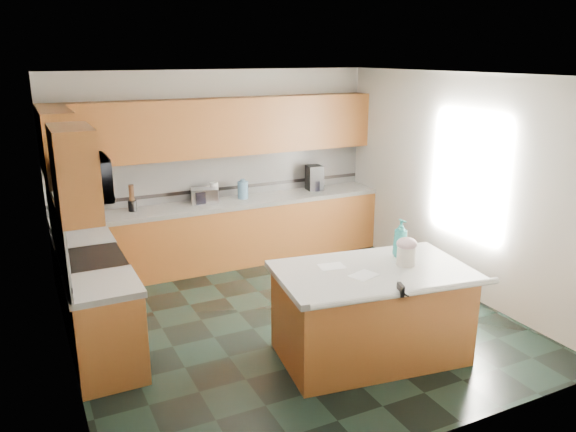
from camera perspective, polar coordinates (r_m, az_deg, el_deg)
floor at (r=6.46m, az=0.18°, el=-10.54°), size 4.60×4.60×0.00m
ceiling at (r=5.77m, az=0.20°, el=14.15°), size 4.60×4.60×0.00m
wall_back at (r=8.07m, az=-7.17°, el=4.94°), size 4.60×0.04×2.70m
wall_front at (r=4.13m, az=14.70°, el=-6.45°), size 4.60×0.04×2.70m
wall_left at (r=5.40m, az=-22.45°, el=-1.80°), size 0.04×4.60×2.70m
wall_right at (r=7.28m, az=16.81°, el=3.15°), size 0.04×4.60×2.70m
back_base_cab at (r=8.01m, az=-6.19°, el=-1.93°), size 4.60×0.60×0.86m
back_countertop at (r=7.88m, az=-6.29°, el=1.26°), size 4.60×0.64×0.06m
back_upper_cab at (r=7.80m, az=-6.87°, el=8.96°), size 4.60×0.33×0.78m
back_backsplash at (r=8.06m, az=-7.07°, el=4.10°), size 4.60×0.02×0.63m
back_accent_band at (r=8.10m, az=-7.01°, el=2.74°), size 4.60×0.01×0.05m
left_base_cab_rear at (r=6.94m, az=-19.84°, el=-5.72°), size 0.60×0.82×0.86m
left_counter_rear at (r=6.79m, az=-20.21°, el=-2.11°), size 0.64×0.82×0.06m
left_base_cab_front at (r=5.54m, az=-17.88°, el=-11.17°), size 0.60×0.72×0.86m
left_counter_front at (r=5.35m, az=-18.30°, el=-6.78°), size 0.64×0.72×0.06m
left_backsplash at (r=5.96m, az=-22.44°, el=-1.33°), size 0.02×2.30×0.63m
left_accent_band at (r=6.02m, az=-22.19°, el=-3.10°), size 0.01×2.30×0.05m
left_upper_cab_rear at (r=6.68m, az=-22.37°, el=6.67°), size 0.33×1.09×0.78m
left_upper_cab_front at (r=5.04m, az=-20.86°, el=4.09°), size 0.33×0.72×0.78m
range_body at (r=6.21m, az=-18.95°, el=-8.15°), size 0.60×0.76×0.88m
range_oven_door at (r=6.26m, az=-16.27°, el=-8.11°), size 0.02×0.68×0.55m
range_cooktop at (r=6.04m, az=-19.35°, el=-4.16°), size 0.62×0.78×0.04m
range_handle at (r=6.12m, az=-16.28°, el=-4.82°), size 0.02×0.66×0.02m
range_backguard at (r=5.98m, az=-21.92°, el=-3.40°), size 0.06×0.76×0.18m
microwave at (r=5.82m, az=-20.11°, el=3.57°), size 0.50×0.73×0.41m
island_base at (r=5.65m, az=8.41°, el=-9.99°), size 1.87×1.23×0.86m
island_top at (r=5.46m, az=8.61°, el=-5.65°), size 1.98×1.34×0.06m
island_bullnose at (r=5.06m, az=12.15°, el=-7.67°), size 1.84×0.32×0.06m
treat_jar at (r=5.58m, az=11.90°, el=-3.98°), size 0.24×0.24×0.19m
treat_jar_lid at (r=5.54m, az=11.98°, el=-2.77°), size 0.20×0.20×0.12m
treat_jar_knob at (r=5.53m, az=12.00°, el=-2.34°), size 0.06×0.02×0.02m
treat_jar_knob_end_l at (r=5.51m, az=11.74°, el=-2.39°), size 0.03×0.03×0.03m
treat_jar_knob_end_r at (r=5.55m, az=12.27°, el=-2.30°), size 0.03×0.03×0.03m
soap_bottle_island at (r=5.77m, az=11.36°, el=-2.22°), size 0.15×0.15×0.39m
paper_sheet_a at (r=5.29m, az=7.70°, el=-5.98°), size 0.30×0.26×0.00m
paper_sheet_b at (r=5.47m, az=4.46°, el=-5.12°), size 0.27×0.22×0.00m
clamp_body at (r=5.01m, az=11.37°, el=-7.34°), size 0.07×0.12×0.10m
clamp_handle at (r=4.97m, az=11.84°, el=-7.82°), size 0.02×0.08×0.02m
knife_block at (r=7.50m, az=-18.94°, el=0.94°), size 0.20×0.22×0.27m
utensil_crock at (r=7.61m, az=-15.52°, el=1.01°), size 0.11×0.11×0.14m
utensil_bundle at (r=7.57m, az=-15.61°, el=2.29°), size 0.07×0.07×0.21m
toaster_oven at (r=7.80m, az=-8.49°, el=2.04°), size 0.40×0.32×0.21m
toaster_oven_door at (r=7.69m, az=-8.22°, el=1.85°), size 0.32×0.01×0.17m
paper_towel at (r=7.88m, az=-7.51°, el=2.45°), size 0.12×0.12×0.27m
paper_towel_base at (r=7.91m, az=-7.48°, el=1.57°), size 0.18×0.18×0.01m
water_jug at (r=7.99m, az=-4.60°, el=2.65°), size 0.15×0.15×0.25m
water_jug_neck at (r=7.96m, az=-4.62°, el=3.63°), size 0.07×0.07×0.04m
coffee_maker at (r=8.47m, az=2.69°, el=3.90°), size 0.25×0.27×0.37m
coffee_carafe at (r=8.45m, az=2.86°, el=3.11°), size 0.15×0.15×0.15m
soap_bottle_back at (r=8.50m, az=3.18°, el=3.42°), size 0.14×0.14×0.22m
soap_back_cap at (r=8.47m, az=3.19°, el=4.26°), size 0.02×0.02×0.03m
window_light_proxy at (r=7.09m, az=17.82°, el=3.97°), size 0.02×1.40×1.10m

